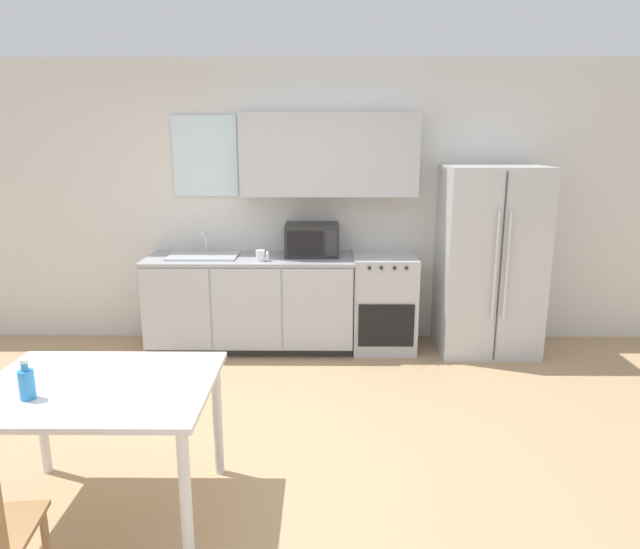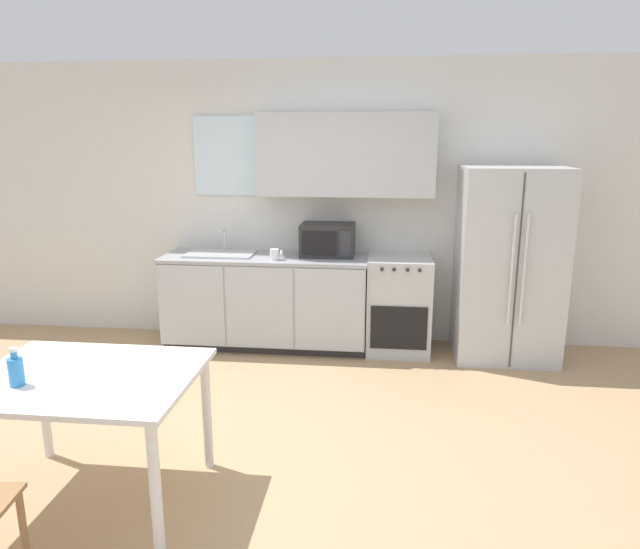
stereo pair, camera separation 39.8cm
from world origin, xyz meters
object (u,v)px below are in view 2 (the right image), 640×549
at_px(oven_range, 398,304).
at_px(refrigerator, 508,265).
at_px(coffee_mug, 275,254).
at_px(dining_table, 86,392).
at_px(microwave, 328,240).
at_px(drink_bottle, 16,370).

relative_size(oven_range, refrigerator, 0.52).
relative_size(coffee_mug, dining_table, 0.10).
distance_m(microwave, drink_bottle, 3.09).
bearing_deg(coffee_mug, drink_bottle, -108.71).
height_order(microwave, drink_bottle, microwave).
height_order(refrigerator, drink_bottle, refrigerator).
height_order(refrigerator, dining_table, refrigerator).
bearing_deg(dining_table, oven_range, 55.89).
relative_size(refrigerator, coffee_mug, 14.99).
bearing_deg(dining_table, drink_bottle, -148.21).
bearing_deg(refrigerator, microwave, 175.74).
xyz_separation_m(oven_range, coffee_mug, (-1.14, -0.18, 0.49)).
distance_m(coffee_mug, dining_table, 2.45).
height_order(refrigerator, microwave, refrigerator).
distance_m(refrigerator, microwave, 1.66).
height_order(coffee_mug, drink_bottle, coffee_mug).
xyz_separation_m(microwave, coffee_mug, (-0.46, -0.26, -0.10)).
xyz_separation_m(microwave, drink_bottle, (-1.31, -2.79, -0.21)).
bearing_deg(drink_bottle, oven_range, 53.69).
relative_size(microwave, dining_table, 0.43).
xyz_separation_m(oven_range, microwave, (-0.68, 0.08, 0.59)).
bearing_deg(drink_bottle, refrigerator, 42.01).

